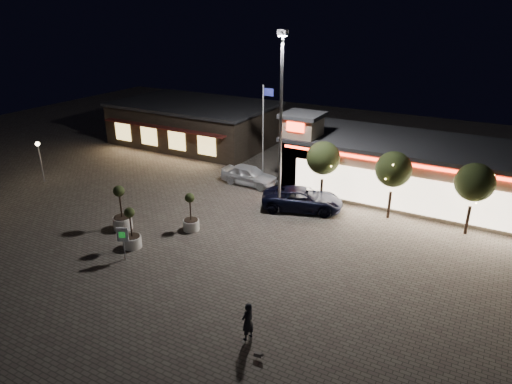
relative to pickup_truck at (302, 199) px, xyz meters
The scene contains 17 objects.
ground 9.95m from the pickup_truck, 108.76° to the right, with size 90.00×90.00×0.00m, color #61594E.
retail_building 9.12m from the pickup_truck, 45.49° to the left, with size 20.40×8.40×6.10m.
restaurant_building 20.23m from the pickup_truck, 148.38° to the left, with size 16.40×11.00×4.30m.
floodlight_pole 6.48m from the pickup_truck, 130.55° to the right, with size 0.60×0.40×12.38m.
flagpole 7.38m from the pickup_truck, 144.69° to the left, with size 0.95×0.10×8.00m.
lamp_post_west 21.93m from the pickup_truck, 165.73° to the right, with size 0.36×0.36×3.48m.
string_tree_a 3.30m from the pickup_truck, 63.29° to the left, with size 2.42×2.42×4.79m.
string_tree_b 6.63m from the pickup_truck, 15.48° to the left, with size 2.42×2.42×4.79m.
string_tree_c 11.27m from the pickup_truck, ahead, with size 2.42×2.42×4.79m.
pickup_truck is the anchor object (origin of this frame).
white_sedan 6.33m from the pickup_truck, 157.25° to the left, with size 1.94×4.83×1.64m, color silver.
pedestrian 14.39m from the pickup_truck, 75.95° to the right, with size 0.67×0.44×1.84m, color black.
dog 15.55m from the pickup_truck, 72.90° to the right, with size 0.45×0.20×0.24m.
planter_left 12.56m from the pickup_truck, 136.53° to the right, with size 1.25×1.25×3.06m.
planter_mid 12.25m from the pickup_truck, 123.66° to the right, with size 1.07×1.07×2.64m.
planter_right 8.30m from the pickup_truck, 127.47° to the right, with size 1.06×1.06×2.61m.
valet_sign 13.08m from the pickup_truck, 118.12° to the right, with size 0.65×0.33×2.06m.
Camera 1 is at (14.91, -18.65, 13.72)m, focal length 32.00 mm.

